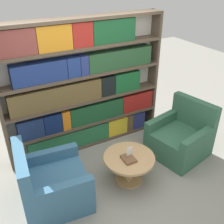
{
  "coord_description": "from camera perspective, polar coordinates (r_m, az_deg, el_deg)",
  "views": [
    {
      "loc": [
        -1.58,
        -2.51,
        2.98
      ],
      "look_at": [
        0.14,
        0.6,
        0.97
      ],
      "focal_mm": 42.0,
      "sensor_mm": 36.0,
      "label": 1
    }
  ],
  "objects": [
    {
      "name": "table_sign",
      "position": [
        3.95,
        3.8,
        -8.85
      ],
      "size": [
        0.09,
        0.06,
        0.18
      ],
      "color": "black",
      "rests_on": "coffee_table"
    },
    {
      "name": "armchair_left",
      "position": [
        3.85,
        -13.02,
        -15.26
      ],
      "size": [
        0.97,
        0.95,
        0.95
      ],
      "rotation": [
        0.0,
        0.0,
        1.47
      ],
      "color": "#386684",
      "rests_on": "ground_plane"
    },
    {
      "name": "ground_plane",
      "position": [
        4.2,
        2.39,
        -15.63
      ],
      "size": [
        14.0,
        14.0,
        0.0
      ],
      "primitive_type": "plane",
      "color": "gray"
    },
    {
      "name": "stray_book",
      "position": [
        3.93,
        3.61,
        -10.13
      ],
      "size": [
        0.18,
        0.23,
        0.04
      ],
      "color": "brown",
      "rests_on": "coffee_table"
    },
    {
      "name": "bookshelf",
      "position": [
        4.51,
        -6.11,
        5.14
      ],
      "size": [
        2.85,
        0.3,
        2.3
      ],
      "color": "silver",
      "rests_on": "ground_plane"
    },
    {
      "name": "armchair_right",
      "position": [
        4.78,
        14.68,
        -5.45
      ],
      "size": [
        1.04,
        1.03,
        0.95
      ],
      "rotation": [
        0.0,
        0.0,
        -1.37
      ],
      "color": "#336047",
      "rests_on": "ground_plane"
    },
    {
      "name": "coffee_table",
      "position": [
        4.08,
        3.7,
        -11.13
      ],
      "size": [
        0.78,
        0.78,
        0.46
      ],
      "color": "tan",
      "rests_on": "ground_plane"
    }
  ]
}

